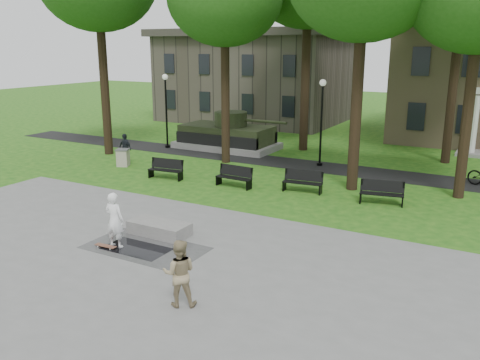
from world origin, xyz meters
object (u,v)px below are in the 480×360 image
object	(u,v)px
friend_watching	(179,273)
trash_bin	(123,157)
skateboarder	(115,220)
park_bench_0	(166,168)
concrete_block	(159,228)

from	to	relation	value
friend_watching	trash_bin	distance (m)	16.36
friend_watching	trash_bin	size ratio (longest dim) A/B	1.85
skateboarder	park_bench_0	distance (m)	9.00
skateboarder	park_bench_0	xyz separation A→B (m)	(-4.00, 8.05, -0.43)
park_bench_0	skateboarder	bearing A→B (deg)	-69.55
skateboarder	trash_bin	distance (m)	11.96
skateboarder	friend_watching	distance (m)	4.66
concrete_block	trash_bin	world-z (taller)	trash_bin
friend_watching	trash_bin	world-z (taller)	friend_watching
park_bench_0	trash_bin	distance (m)	3.90
park_bench_0	trash_bin	xyz separation A→B (m)	(-3.76, 1.03, -0.04)
skateboarder	park_bench_0	bearing A→B (deg)	-68.90
park_bench_0	trash_bin	size ratio (longest dim) A/B	1.91
skateboarder	friend_watching	world-z (taller)	skateboarder
park_bench_0	friend_watching	bearing A→B (deg)	-57.38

